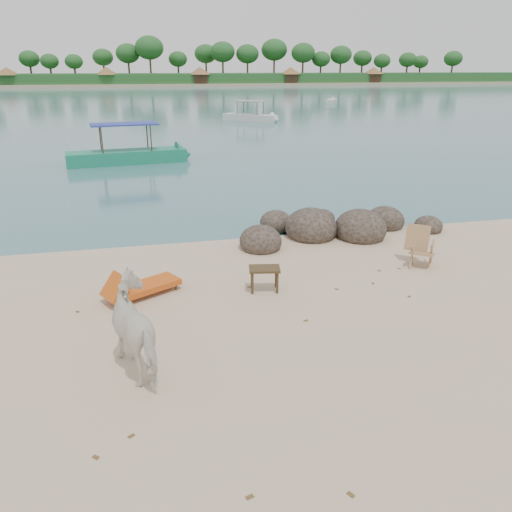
{
  "coord_description": "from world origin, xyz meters",
  "views": [
    {
      "loc": [
        -2.02,
        -7.63,
        4.76
      ],
      "look_at": [
        0.17,
        2.0,
        1.0
      ],
      "focal_mm": 35.0,
      "sensor_mm": 36.0,
      "label": 1
    }
  ],
  "objects_px": {
    "cow": "(142,329)",
    "side_table": "(264,281)",
    "lounge_chair": "(146,284)",
    "deck_chair": "(423,249)",
    "boat_near": "(125,130)",
    "boulders": "(331,228)"
  },
  "relations": [
    {
      "from": "cow",
      "to": "lounge_chair",
      "type": "height_order",
      "value": "cow"
    },
    {
      "from": "cow",
      "to": "lounge_chair",
      "type": "bearing_deg",
      "value": -114.07
    },
    {
      "from": "cow",
      "to": "boat_near",
      "type": "relative_size",
      "value": 0.26
    },
    {
      "from": "cow",
      "to": "side_table",
      "type": "xyz_separation_m",
      "value": [
        2.68,
        2.53,
        -0.48
      ]
    },
    {
      "from": "cow",
      "to": "deck_chair",
      "type": "distance_m",
      "value": 7.57
    },
    {
      "from": "side_table",
      "to": "deck_chair",
      "type": "distance_m",
      "value": 4.26
    },
    {
      "from": "lounge_chair",
      "to": "boat_near",
      "type": "distance_m",
      "value": 17.15
    },
    {
      "from": "side_table",
      "to": "deck_chair",
      "type": "height_order",
      "value": "deck_chair"
    },
    {
      "from": "side_table",
      "to": "cow",
      "type": "bearing_deg",
      "value": -126.52
    },
    {
      "from": "boulders",
      "to": "deck_chair",
      "type": "xyz_separation_m",
      "value": [
        1.32,
        -2.86,
        0.26
      ]
    },
    {
      "from": "side_table",
      "to": "lounge_chair",
      "type": "bearing_deg",
      "value": -178.45
    },
    {
      "from": "boulders",
      "to": "deck_chair",
      "type": "bearing_deg",
      "value": -65.22
    },
    {
      "from": "boulders",
      "to": "deck_chair",
      "type": "distance_m",
      "value": 3.16
    },
    {
      "from": "cow",
      "to": "boat_near",
      "type": "bearing_deg",
      "value": -110.65
    },
    {
      "from": "lounge_chair",
      "to": "deck_chair",
      "type": "height_order",
      "value": "deck_chair"
    },
    {
      "from": "cow",
      "to": "deck_chair",
      "type": "height_order",
      "value": "cow"
    },
    {
      "from": "cow",
      "to": "side_table",
      "type": "height_order",
      "value": "cow"
    },
    {
      "from": "lounge_chair",
      "to": "deck_chair",
      "type": "relative_size",
      "value": 1.87
    },
    {
      "from": "boulders",
      "to": "side_table",
      "type": "relative_size",
      "value": 9.37
    },
    {
      "from": "deck_chair",
      "to": "boulders",
      "type": "bearing_deg",
      "value": 153.21
    },
    {
      "from": "boulders",
      "to": "boat_near",
      "type": "height_order",
      "value": "boat_near"
    },
    {
      "from": "boulders",
      "to": "deck_chair",
      "type": "relative_size",
      "value": 6.47
    }
  ]
}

